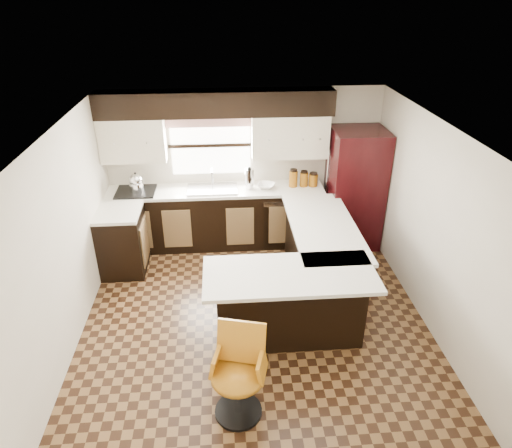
{
  "coord_description": "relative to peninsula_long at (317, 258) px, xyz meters",
  "views": [
    {
      "loc": [
        -0.33,
        -4.52,
        3.74
      ],
      "look_at": [
        0.05,
        0.45,
        1.09
      ],
      "focal_mm": 32.0,
      "sensor_mm": 36.0,
      "label": 1
    }
  ],
  "objects": [
    {
      "name": "floor",
      "position": [
        -0.9,
        -0.62,
        -0.45
      ],
      "size": [
        4.4,
        4.4,
        0.0
      ],
      "primitive_type": "plane",
      "color": "#49301A",
      "rests_on": "ground"
    },
    {
      "name": "ceiling",
      "position": [
        -0.9,
        -0.62,
        1.95
      ],
      "size": [
        4.4,
        4.4,
        0.0
      ],
      "primitive_type": "plane",
      "rotation": [
        3.14,
        0.0,
        0.0
      ],
      "color": "silver",
      "rests_on": "wall_back"
    },
    {
      "name": "wall_back",
      "position": [
        -0.9,
        1.58,
        0.75
      ],
      "size": [
        4.4,
        0.0,
        4.4
      ],
      "primitive_type": "plane",
      "rotation": [
        1.57,
        0.0,
        0.0
      ],
      "color": "beige",
      "rests_on": "floor"
    },
    {
      "name": "wall_front",
      "position": [
        -0.9,
        -2.83,
        0.75
      ],
      "size": [
        4.4,
        0.0,
        4.4
      ],
      "primitive_type": "plane",
      "rotation": [
        -1.57,
        0.0,
        0.0
      ],
      "color": "beige",
      "rests_on": "floor"
    },
    {
      "name": "wall_left",
      "position": [
        -3.0,
        -0.62,
        0.75
      ],
      "size": [
        0.0,
        4.4,
        4.4
      ],
      "primitive_type": "plane",
      "rotation": [
        1.57,
        0.0,
        1.57
      ],
      "color": "beige",
      "rests_on": "floor"
    },
    {
      "name": "wall_right",
      "position": [
        1.2,
        -0.62,
        0.75
      ],
      "size": [
        0.0,
        4.4,
        4.4
      ],
      "primitive_type": "plane",
      "rotation": [
        1.57,
        0.0,
        -1.57
      ],
      "color": "beige",
      "rests_on": "floor"
    },
    {
      "name": "base_cab_back",
      "position": [
        -1.35,
        1.28,
        0.0
      ],
      "size": [
        3.3,
        0.6,
        0.9
      ],
      "primitive_type": "cube",
      "color": "black",
      "rests_on": "floor"
    },
    {
      "name": "base_cab_left",
      "position": [
        -2.7,
        0.62,
        0.0
      ],
      "size": [
        0.6,
        0.7,
        0.9
      ],
      "primitive_type": "cube",
      "color": "black",
      "rests_on": "floor"
    },
    {
      "name": "counter_back",
      "position": [
        -1.35,
        1.28,
        0.47
      ],
      "size": [
        3.3,
        0.6,
        0.04
      ],
      "primitive_type": "cube",
      "color": "silver",
      "rests_on": "base_cab_back"
    },
    {
      "name": "counter_left",
      "position": [
        -2.7,
        0.62,
        0.47
      ],
      "size": [
        0.6,
        0.7,
        0.04
      ],
      "primitive_type": "cube",
      "color": "silver",
      "rests_on": "base_cab_left"
    },
    {
      "name": "soffit",
      "position": [
        -1.3,
        1.4,
        1.77
      ],
      "size": [
        3.4,
        0.35,
        0.36
      ],
      "primitive_type": "cube",
      "color": "black",
      "rests_on": "wall_back"
    },
    {
      "name": "upper_cab_left",
      "position": [
        -2.52,
        1.4,
        1.27
      ],
      "size": [
        0.94,
        0.35,
        0.64
      ],
      "primitive_type": "cube",
      "color": "beige",
      "rests_on": "wall_back"
    },
    {
      "name": "upper_cab_right",
      "position": [
        -0.22,
        1.4,
        1.27
      ],
      "size": [
        1.14,
        0.35,
        0.64
      ],
      "primitive_type": "cube",
      "color": "beige",
      "rests_on": "wall_back"
    },
    {
      "name": "window_pane",
      "position": [
        -1.4,
        1.56,
        1.1
      ],
      "size": [
        1.2,
        0.02,
        0.9
      ],
      "primitive_type": "cube",
      "color": "white",
      "rests_on": "wall_back"
    },
    {
      "name": "valance",
      "position": [
        -1.4,
        1.52,
        1.49
      ],
      "size": [
        1.3,
        0.06,
        0.18
      ],
      "primitive_type": "cube",
      "color": "#D19B93",
      "rests_on": "wall_back"
    },
    {
      "name": "sink",
      "position": [
        -1.4,
        1.25,
        0.51
      ],
      "size": [
        0.75,
        0.45,
        0.03
      ],
      "primitive_type": "cube",
      "color": "#B2B2B7",
      "rests_on": "counter_back"
    },
    {
      "name": "dishwasher",
      "position": [
        -0.35,
        0.99,
        -0.02
      ],
      "size": [
        0.58,
        0.03,
        0.78
      ],
      "primitive_type": "cube",
      "color": "black",
      "rests_on": "floor"
    },
    {
      "name": "cooktop",
      "position": [
        -2.55,
        1.25,
        0.51
      ],
      "size": [
        0.58,
        0.5,
        0.02
      ],
      "primitive_type": "cube",
      "color": "black",
      "rests_on": "counter_back"
    },
    {
      "name": "peninsula_long",
      "position": [
        0.0,
        0.0,
        0.0
      ],
      "size": [
        0.6,
        1.95,
        0.9
      ],
      "primitive_type": "cube",
      "color": "black",
      "rests_on": "floor"
    },
    {
      "name": "peninsula_return",
      "position": [
        -0.53,
        -0.97,
        0.0
      ],
      "size": [
        1.65,
        0.6,
        0.9
      ],
      "primitive_type": "cube",
      "color": "black",
      "rests_on": "floor"
    },
    {
      "name": "counter_pen_long",
      "position": [
        0.05,
        0.0,
        0.47
      ],
      "size": [
        0.84,
        1.95,
        0.04
      ],
      "primitive_type": "cube",
      "color": "silver",
      "rests_on": "peninsula_long"
    },
    {
      "name": "counter_pen_return",
      "position": [
        -0.55,
        -1.06,
        0.47
      ],
      "size": [
        1.89,
        0.84,
        0.04
      ],
      "primitive_type": "cube",
      "color": "silver",
      "rests_on": "peninsula_return"
    },
    {
      "name": "refrigerator",
      "position": [
        0.78,
        1.18,
        0.47
      ],
      "size": [
        0.79,
        0.76,
        1.85
      ],
      "primitive_type": "cube",
      "color": "black",
      "rests_on": "floor"
    },
    {
      "name": "bar_chair",
      "position": [
        -1.17,
        -2.05,
        0.03
      ],
      "size": [
        0.62,
        0.62,
        0.95
      ],
      "primitive_type": null,
      "rotation": [
        0.0,
        0.0,
        -0.25
      ],
      "color": "#B87215",
      "rests_on": "floor"
    },
    {
      "name": "kettle",
      "position": [
        -2.52,
        1.26,
        0.67
      ],
      "size": [
        0.22,
        0.22,
        0.29
      ],
      "primitive_type": null,
      "color": "silver",
      "rests_on": "cooktop"
    },
    {
      "name": "percolator",
      "position": [
        -0.84,
        1.28,
        0.65
      ],
      "size": [
        0.14,
        0.14,
        0.31
      ],
      "primitive_type": "cylinder",
      "color": "silver",
      "rests_on": "counter_back"
    },
    {
      "name": "mixing_bowl",
      "position": [
        -0.58,
        1.28,
        0.53
      ],
      "size": [
        0.34,
        0.34,
        0.06
      ],
      "primitive_type": "imported",
      "rotation": [
        0.0,
        0.0,
        -0.35
      ],
      "color": "white",
      "rests_on": "counter_back"
    },
    {
      "name": "canister_large",
      "position": [
        -0.16,
        1.3,
        0.62
      ],
      "size": [
        0.13,
        0.13,
        0.25
      ],
      "primitive_type": "cylinder",
      "color": "#844B0B",
      "rests_on": "counter_back"
    },
    {
      "name": "canister_med",
      "position": [
        0.01,
        1.3,
        0.6
      ],
      "size": [
        0.12,
        0.12,
        0.22
      ],
      "primitive_type": "cylinder",
      "color": "#844B0B",
      "rests_on": "counter_back"
    },
    {
      "name": "canister_small",
      "position": [
        0.15,
        1.3,
        0.59
      ],
      "size": [
        0.14,
        0.14,
        0.19
      ],
      "primitive_type": "cylinder",
      "color": "#844B0B",
      "rests_on": "counter_back"
    }
  ]
}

